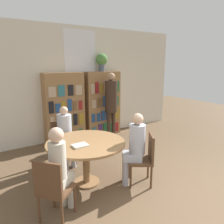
{
  "coord_description": "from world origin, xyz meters",
  "views": [
    {
      "loc": [
        -2.57,
        -1.57,
        2.05
      ],
      "look_at": [
        -0.14,
        2.14,
        1.05
      ],
      "focal_mm": 35.0,
      "sensor_mm": 36.0,
      "label": 1
    }
  ],
  "objects_px": {
    "bookshelf_right": "(103,104)",
    "seated_reader_back": "(60,166)",
    "flower_vase": "(102,61)",
    "bookshelf_left": "(64,108)",
    "seated_reader_right": "(135,144)",
    "chair_left_side": "(62,140)",
    "chair_far_side": "(145,157)",
    "chair_near_camera": "(53,187)",
    "librarian_standing": "(111,99)",
    "reading_table": "(86,148)",
    "seated_reader_left": "(66,133)"
  },
  "relations": [
    {
      "from": "bookshelf_right",
      "to": "seated_reader_right",
      "type": "xyz_separation_m",
      "value": [
        -0.94,
        -2.62,
        -0.19
      ]
    },
    {
      "from": "bookshelf_right",
      "to": "seated_reader_left",
      "type": "xyz_separation_m",
      "value": [
        -1.66,
        -1.34,
        -0.21
      ]
    },
    {
      "from": "bookshelf_left",
      "to": "reading_table",
      "type": "relative_size",
      "value": 1.37
    },
    {
      "from": "reading_table",
      "to": "seated_reader_back",
      "type": "height_order",
      "value": "seated_reader_back"
    },
    {
      "from": "chair_near_camera",
      "to": "librarian_standing",
      "type": "bearing_deg",
      "value": 95.46
    },
    {
      "from": "chair_far_side",
      "to": "reading_table",
      "type": "bearing_deg",
      "value": 90.0
    },
    {
      "from": "flower_vase",
      "to": "chair_left_side",
      "type": "xyz_separation_m",
      "value": [
        -1.65,
        -1.17,
        -1.62
      ]
    },
    {
      "from": "bookshelf_left",
      "to": "seated_reader_left",
      "type": "bearing_deg",
      "value": -110.72
    },
    {
      "from": "bookshelf_right",
      "to": "seated_reader_back",
      "type": "distance_m",
      "value": 3.51
    },
    {
      "from": "reading_table",
      "to": "seated_reader_right",
      "type": "height_order",
      "value": "seated_reader_right"
    },
    {
      "from": "bookshelf_right",
      "to": "seated_reader_back",
      "type": "height_order",
      "value": "bookshelf_right"
    },
    {
      "from": "chair_far_side",
      "to": "seated_reader_right",
      "type": "bearing_deg",
      "value": 90.0
    },
    {
      "from": "seated_reader_back",
      "to": "librarian_standing",
      "type": "height_order",
      "value": "librarian_standing"
    },
    {
      "from": "chair_near_camera",
      "to": "chair_left_side",
      "type": "xyz_separation_m",
      "value": [
        0.74,
        1.62,
        0.0
      ]
    },
    {
      "from": "chair_near_camera",
      "to": "flower_vase",
      "type": "bearing_deg",
      "value": 100.9
    },
    {
      "from": "bookshelf_left",
      "to": "reading_table",
      "type": "height_order",
      "value": "bookshelf_left"
    },
    {
      "from": "seated_reader_back",
      "to": "bookshelf_right",
      "type": "bearing_deg",
      "value": 101.29
    },
    {
      "from": "reading_table",
      "to": "seated_reader_right",
      "type": "relative_size",
      "value": 1.06
    },
    {
      "from": "chair_left_side",
      "to": "librarian_standing",
      "type": "distance_m",
      "value": 1.87
    },
    {
      "from": "chair_near_camera",
      "to": "librarian_standing",
      "type": "height_order",
      "value": "librarian_standing"
    },
    {
      "from": "bookshelf_right",
      "to": "chair_near_camera",
      "type": "height_order",
      "value": "bookshelf_right"
    },
    {
      "from": "bookshelf_right",
      "to": "seated_reader_back",
      "type": "xyz_separation_m",
      "value": [
        -2.26,
        -2.67,
        -0.2
      ]
    },
    {
      "from": "seated_reader_back",
      "to": "bookshelf_left",
      "type": "bearing_deg",
      "value": 118.97
    },
    {
      "from": "reading_table",
      "to": "chair_left_side",
      "type": "bearing_deg",
      "value": 92.44
    },
    {
      "from": "chair_left_side",
      "to": "seated_reader_left",
      "type": "relative_size",
      "value": 0.73
    },
    {
      "from": "bookshelf_left",
      "to": "flower_vase",
      "type": "distance_m",
      "value": 1.66
    },
    {
      "from": "flower_vase",
      "to": "chair_near_camera",
      "type": "distance_m",
      "value": 4.02
    },
    {
      "from": "chair_far_side",
      "to": "seated_reader_right",
      "type": "distance_m",
      "value": 0.28
    },
    {
      "from": "flower_vase",
      "to": "chair_near_camera",
      "type": "bearing_deg",
      "value": -130.66
    },
    {
      "from": "seated_reader_left",
      "to": "seated_reader_right",
      "type": "distance_m",
      "value": 1.47
    },
    {
      "from": "reading_table",
      "to": "chair_far_side",
      "type": "bearing_deg",
      "value": -33.56
    },
    {
      "from": "seated_reader_left",
      "to": "chair_far_side",
      "type": "bearing_deg",
      "value": 119.84
    },
    {
      "from": "bookshelf_left",
      "to": "bookshelf_right",
      "type": "height_order",
      "value": "same"
    },
    {
      "from": "bookshelf_left",
      "to": "bookshelf_right",
      "type": "bearing_deg",
      "value": -0.01
    },
    {
      "from": "bookshelf_right",
      "to": "seated_reader_right",
      "type": "distance_m",
      "value": 2.79
    },
    {
      "from": "chair_left_side",
      "to": "chair_near_camera",
      "type": "bearing_deg",
      "value": 63.0
    },
    {
      "from": "bookshelf_right",
      "to": "flower_vase",
      "type": "height_order",
      "value": "flower_vase"
    },
    {
      "from": "bookshelf_right",
      "to": "chair_near_camera",
      "type": "xyz_separation_m",
      "value": [
        -2.41,
        -2.79,
        -0.41
      ]
    },
    {
      "from": "chair_left_side",
      "to": "seated_reader_right",
      "type": "relative_size",
      "value": 0.71
    },
    {
      "from": "seated_reader_back",
      "to": "chair_left_side",
      "type": "bearing_deg",
      "value": 119.96
    },
    {
      "from": "seated_reader_left",
      "to": "seated_reader_right",
      "type": "xyz_separation_m",
      "value": [
        0.72,
        -1.28,
        0.01
      ]
    },
    {
      "from": "bookshelf_right",
      "to": "chair_near_camera",
      "type": "distance_m",
      "value": 3.7
    },
    {
      "from": "seated_reader_right",
      "to": "seated_reader_back",
      "type": "xyz_separation_m",
      "value": [
        -1.33,
        -0.05,
        -0.01
      ]
    },
    {
      "from": "bookshelf_left",
      "to": "seated_reader_left",
      "type": "distance_m",
      "value": 1.45
    },
    {
      "from": "chair_left_side",
      "to": "seated_reader_back",
      "type": "distance_m",
      "value": 1.64
    },
    {
      "from": "flower_vase",
      "to": "seated_reader_right",
      "type": "xyz_separation_m",
      "value": [
        -0.93,
        -2.62,
        -1.4
      ]
    },
    {
      "from": "bookshelf_left",
      "to": "chair_left_side",
      "type": "height_order",
      "value": "bookshelf_left"
    },
    {
      "from": "chair_left_side",
      "to": "bookshelf_right",
      "type": "bearing_deg",
      "value": -147.52
    },
    {
      "from": "seated_reader_back",
      "to": "seated_reader_right",
      "type": "bearing_deg",
      "value": 53.84
    },
    {
      "from": "chair_left_side",
      "to": "seated_reader_back",
      "type": "height_order",
      "value": "seated_reader_back"
    }
  ]
}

